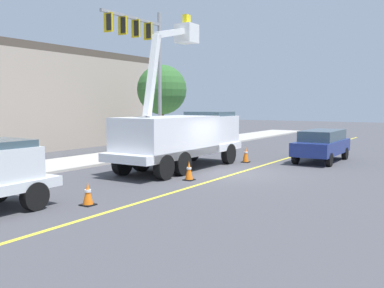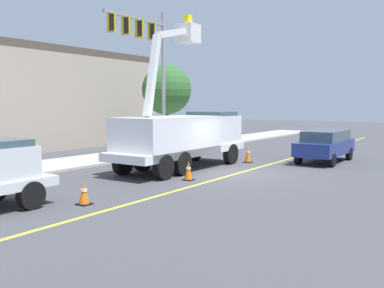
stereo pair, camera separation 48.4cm
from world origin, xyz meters
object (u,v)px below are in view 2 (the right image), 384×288
traffic_cone_mid_front (84,193)px  passing_minivan (325,144)px  traffic_cone_mid_rear (188,171)px  traffic_cone_trailing (248,155)px  utility_bucket_truck (183,135)px  traffic_signal_mast (147,51)px

traffic_cone_mid_front → passing_minivan: bearing=-13.2°
traffic_cone_mid_rear → passing_minivan: bearing=-19.1°
traffic_cone_mid_front → traffic_cone_trailing: size_ratio=0.83×
traffic_cone_mid_front → traffic_cone_trailing: (11.47, 0.05, 0.07)m
traffic_cone_mid_rear → utility_bucket_truck: bearing=38.7°
passing_minivan → utility_bucket_truck: bearing=140.8°
utility_bucket_truck → traffic_signal_mast: size_ratio=0.95×
utility_bucket_truck → traffic_cone_trailing: size_ratio=9.41×
traffic_cone_mid_front → traffic_signal_mast: size_ratio=0.08×
passing_minivan → traffic_signal_mast: size_ratio=0.56×
passing_minivan → traffic_cone_trailing: bearing=126.7°
traffic_cone_mid_rear → traffic_cone_mid_front: bearing=176.9°
utility_bucket_truck → traffic_signal_mast: 7.23m
utility_bucket_truck → traffic_cone_mid_front: utility_bucket_truck is taller
passing_minivan → traffic_cone_trailing: size_ratio=5.52×
traffic_cone_trailing → traffic_signal_mast: traffic_signal_mast is taller
passing_minivan → traffic_cone_mid_rear: (-8.63, 2.99, -0.58)m
passing_minivan → traffic_signal_mast: bearing=107.6°
traffic_cone_mid_rear → traffic_signal_mast: size_ratio=0.09×
utility_bucket_truck → traffic_cone_mid_rear: (-2.50, -2.01, -1.23)m
traffic_cone_trailing → traffic_signal_mast: 8.62m
traffic_cone_mid_rear → traffic_cone_trailing: (6.14, 0.33, 0.04)m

